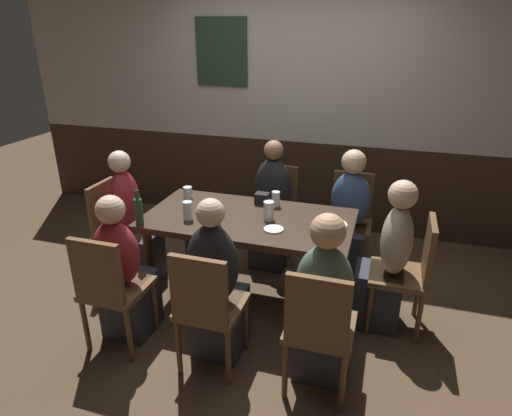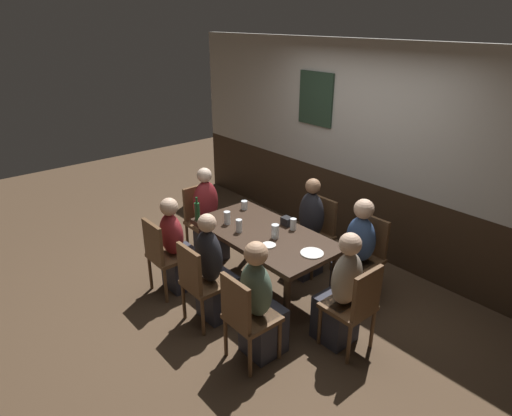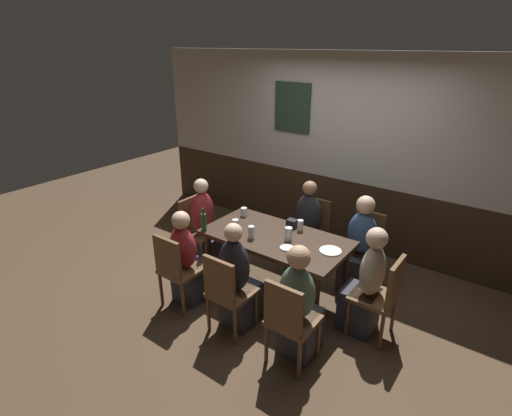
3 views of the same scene
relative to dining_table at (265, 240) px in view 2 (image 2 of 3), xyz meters
The scene contains 26 objects.
ground_plane 0.65m from the dining_table, ahead, with size 12.00×12.00×0.00m, color #4C3826.
wall_back 1.77m from the dining_table, 90.19° to the left, with size 6.40×0.13×2.60m.
dining_table is the anchor object (origin of this frame).
chair_head_east 1.22m from the dining_table, ahead, with size 0.40×0.40×0.88m.
chair_right_far 1.10m from the dining_table, 49.86° to the left, with size 0.40×0.40×0.88m.
chair_mid_far 0.85m from the dining_table, 90.00° to the left, with size 0.40×0.40×0.88m.
chair_head_west 1.22m from the dining_table, behind, with size 0.40×0.40×0.88m.
chair_left_near 1.10m from the dining_table, 130.14° to the right, with size 0.40×0.40×0.88m.
chair_right_near 1.10m from the dining_table, 49.86° to the right, with size 0.40×0.40×0.88m.
chair_mid_near 0.85m from the dining_table, 90.00° to the right, with size 0.40×0.40×0.88m.
person_head_east 1.06m from the dining_table, ahead, with size 0.37×0.34×1.15m.
person_right_far 0.98m from the dining_table, 43.68° to the left, with size 0.34×0.37×1.14m.
person_mid_far 0.69m from the dining_table, 90.00° to the left, with size 0.34×0.37×1.17m.
person_head_west 1.06m from the dining_table, behind, with size 0.37×0.34×1.17m.
person_left_near 0.99m from the dining_table, 136.41° to the right, with size 0.34×0.37×1.10m.
person_right_near 0.98m from the dining_table, 43.69° to the right, with size 0.34×0.37×1.15m.
person_mid_near 0.69m from the dining_table, 90.00° to the right, with size 0.34×0.37×1.16m.
beer_glass_tall 0.22m from the dining_table, ahead, with size 0.08×0.08×0.15m.
tumbler_water 0.34m from the dining_table, 63.17° to the left, with size 0.07×0.07×0.12m.
pint_glass_amber 0.48m from the dining_table, 157.79° to the right, with size 0.07×0.07×0.14m.
highball_clear 0.31m from the dining_table, 133.81° to the right, with size 0.07×0.07×0.14m.
beer_glass_half 0.67m from the dining_table, 160.18° to the left, with size 0.08×0.08×0.10m.
beer_bottle_green 0.84m from the dining_table, 153.78° to the right, with size 0.06×0.06×0.27m.
plate_white_large 0.64m from the dining_table, ahead, with size 0.22×0.22×0.01m, color white.
plate_white_small 0.31m from the dining_table, 33.64° to the right, with size 0.14×0.14×0.01m, color white.
condiment_caddy 0.33m from the dining_table, 86.33° to the left, with size 0.11×0.09×0.09m, color black.
Camera 2 is at (3.09, -2.75, 2.82)m, focal length 30.87 mm.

